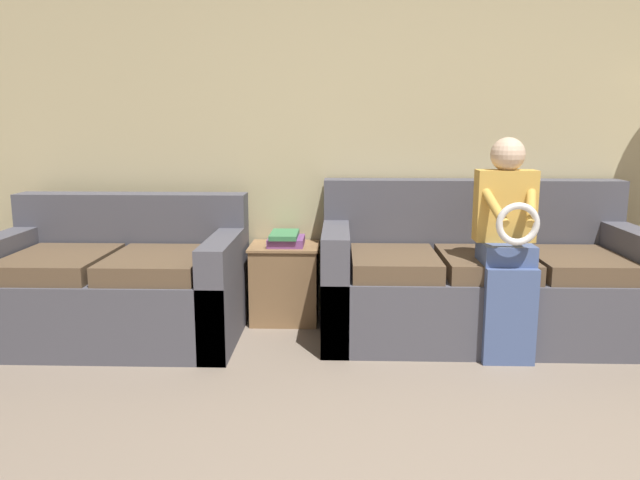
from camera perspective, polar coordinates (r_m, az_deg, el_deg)
The scene contains 6 objects.
wall_back at distance 4.27m, azimuth 8.83°, elevation 10.19°, with size 7.21×0.06×2.55m.
couch_main at distance 4.00m, azimuth 14.28°, elevation -3.72°, with size 1.93×0.90×0.94m.
couch_side at distance 4.03m, azimuth -17.96°, elevation -4.08°, with size 1.50×0.94×0.85m.
child_left_seated at distance 3.59m, azimuth 16.75°, elevation 0.13°, with size 0.33×0.39×1.22m.
side_shelf at distance 4.14m, azimuth -3.23°, elevation -3.83°, with size 0.45×0.39×0.51m.
book_stack at distance 4.08m, azimuth -3.16°, elevation 0.10°, with size 0.23×0.31×0.08m.
Camera 1 is at (-0.51, -1.33, 1.30)m, focal length 35.00 mm.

